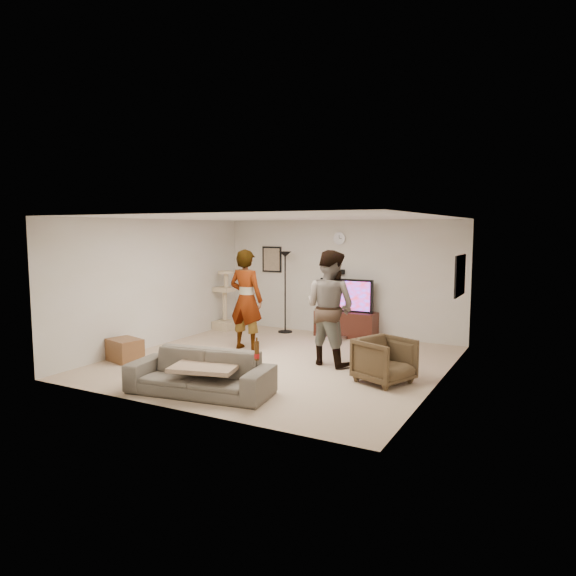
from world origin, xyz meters
The scene contains 24 objects.
floor centered at (0.00, 0.00, -0.01)m, with size 5.50×5.50×0.02m, color #CAAB8F.
ceiling centered at (0.00, 0.00, 2.51)m, with size 5.50×5.50×0.02m, color white.
wall_back centered at (0.00, 2.75, 1.25)m, with size 5.50×0.04×2.50m, color white.
wall_front centered at (0.00, -2.75, 1.25)m, with size 5.50×0.04×2.50m, color white.
wall_left centered at (-2.75, 0.00, 1.25)m, with size 0.04×5.50×2.50m, color white.
wall_right centered at (2.75, 0.00, 1.25)m, with size 0.04×5.50×2.50m, color white.
wall_clock centered at (0.00, 2.72, 2.10)m, with size 0.26×0.26×0.04m, color white.
wall_speaker centered at (0.00, 2.69, 1.38)m, with size 0.25×0.10×0.10m, color black.
picture_back centered at (-1.70, 2.73, 1.60)m, with size 0.42×0.03×0.52m, color gray.
picture_right centered at (2.73, 1.60, 1.50)m, with size 0.03×0.78×0.62m, color #D96E39.
tv_stand centered at (0.26, 2.50, 0.28)m, with size 1.32×0.45×0.55m, color #33150E.
console_box centered at (0.18, 2.11, 0.04)m, with size 0.40×0.30×0.07m, color silver.
tv centered at (0.26, 2.50, 0.90)m, with size 1.18×0.08×0.70m, color black.
tv_screen centered at (0.26, 2.46, 0.90)m, with size 1.09×0.01×0.62m, color #533CF4.
floor_lamp centered at (-1.13, 2.34, 0.90)m, with size 0.32×0.32×1.80m, color black.
cat_tree centered at (-2.51, 1.96, 0.69)m, with size 0.44×0.44×1.37m, color #C9B791.
person_left centered at (-1.01, 0.54, 0.96)m, with size 0.70×0.46×1.93m, color #B7B7B7.
person_right centered at (0.85, 0.28, 0.98)m, with size 0.95×0.74×1.96m, color navy.
sofa centered at (-0.10, -2.08, 0.30)m, with size 2.04×0.80×0.60m, color #5D564C.
throw_blanket centered at (0.01, -2.08, 0.40)m, with size 0.90×0.70×0.06m, color tan.
beer_bottle centered at (0.84, -2.08, 0.72)m, with size 0.06×0.06×0.25m, color #4D2B0C.
armchair centered at (2.02, -0.35, 0.34)m, with size 0.73×0.75×0.68m, color #41321F.
side_table centered at (-2.40, -1.23, 0.19)m, with size 0.58×0.44×0.39m, color brown.
toy_ball centered at (-0.98, -0.49, 0.04)m, with size 0.09×0.09×0.09m, color #1C708F.
Camera 1 is at (4.35, -7.77, 2.31)m, focal length 32.47 mm.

